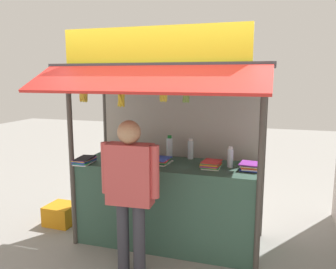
{
  "coord_description": "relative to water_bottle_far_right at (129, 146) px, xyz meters",
  "views": [
    {
      "loc": [
        1.16,
        -3.76,
        2.02
      ],
      "look_at": [
        0.0,
        0.0,
        1.34
      ],
      "focal_mm": 36.44,
      "sensor_mm": 36.0,
      "label": 1
    }
  ],
  "objects": [
    {
      "name": "stall_counter",
      "position": [
        0.64,
        -0.3,
        -0.61
      ],
      "size": [
        2.14,
        0.74,
        0.99
      ],
      "primitive_type": "cube",
      "color": "#385B4C",
      "rests_on": "ground"
    },
    {
      "name": "water_bottle_back_left",
      "position": [
        1.36,
        -0.24,
        -0.0
      ],
      "size": [
        0.07,
        0.07,
        0.24
      ],
      "color": "silver",
      "rests_on": "stall_counter"
    },
    {
      "name": "magazine_stack_front_right",
      "position": [
        0.55,
        -0.31,
        -0.08
      ],
      "size": [
        0.22,
        0.3,
        0.06
      ],
      "color": "white",
      "rests_on": "stall_counter"
    },
    {
      "name": "banana_bunch_inner_left",
      "position": [
        0.27,
        -0.77,
        0.67
      ],
      "size": [
        0.1,
        0.1,
        0.33
      ],
      "color": "#332D23"
    },
    {
      "name": "banana_bunch_inner_right",
      "position": [
        0.74,
        -0.77,
        0.73
      ],
      "size": [
        0.11,
        0.11,
        0.26
      ],
      "color": "#332D23"
    },
    {
      "name": "banana_bunch_leftmost",
      "position": [
        0.97,
        -0.77,
        0.71
      ],
      "size": [
        0.09,
        0.09,
        0.26
      ],
      "color": "#332D23"
    },
    {
      "name": "vendor_person",
      "position": [
        0.49,
        -1.09,
        -0.14
      ],
      "size": [
        0.61,
        0.23,
        1.6
      ],
      "rotation": [
        0.0,
        0.0,
        3.2
      ],
      "color": "#383842",
      "rests_on": "ground"
    },
    {
      "name": "banana_bunch_rightmost",
      "position": [
        -0.18,
        -0.77,
        0.71
      ],
      "size": [
        0.11,
        0.11,
        0.28
      ],
      "color": "#332D23"
    },
    {
      "name": "water_bottle_left",
      "position": [
        0.19,
        -0.29,
        0.02
      ],
      "size": [
        0.08,
        0.08,
        0.28
      ],
      "color": "silver",
      "rests_on": "stall_counter"
    },
    {
      "name": "ground_plane",
      "position": [
        0.64,
        -0.3,
        -1.11
      ],
      "size": [
        20.0,
        20.0,
        0.0
      ],
      "primitive_type": "plane",
      "color": "gray"
    },
    {
      "name": "magazine_stack_center",
      "position": [
        -0.32,
        -0.58,
        -0.08
      ],
      "size": [
        0.21,
        0.31,
        0.07
      ],
      "color": "white",
      "rests_on": "stall_counter"
    },
    {
      "name": "magazine_stack_far_left",
      "position": [
        1.6,
        -0.31,
        -0.07
      ],
      "size": [
        0.25,
        0.25,
        0.08
      ],
      "color": "black",
      "rests_on": "stall_counter"
    },
    {
      "name": "water_bottle_mid_left",
      "position": [
        0.84,
        0.01,
        0.01
      ],
      "size": [
        0.07,
        0.07,
        0.26
      ],
      "color": "silver",
      "rests_on": "stall_counter"
    },
    {
      "name": "water_bottle_front_left",
      "position": [
        0.56,
        0.01,
        0.02
      ],
      "size": [
        0.08,
        0.08,
        0.28
      ],
      "color": "silver",
      "rests_on": "stall_counter"
    },
    {
      "name": "magazine_stack_right",
      "position": [
        1.16,
        -0.34,
        -0.07
      ],
      "size": [
        0.23,
        0.26,
        0.08
      ],
      "color": "white",
      "rests_on": "stall_counter"
    },
    {
      "name": "plastic_crate",
      "position": [
        -0.93,
        -0.23,
        -0.97
      ],
      "size": [
        0.4,
        0.4,
        0.27
      ],
      "primitive_type": "cube",
      "rotation": [
        0.0,
        0.0,
        -0.03
      ],
      "color": "orange",
      "rests_on": "ground"
    },
    {
      "name": "water_bottle_far_right",
      "position": [
        0.0,
        0.0,
        0.0
      ],
      "size": [
        0.07,
        0.07,
        0.25
      ],
      "color": "silver",
      "rests_on": "stall_counter"
    },
    {
      "name": "stall_structure",
      "position": [
        0.64,
        -0.19,
        0.42
      ],
      "size": [
        2.34,
        1.61,
        2.5
      ],
      "color": "#4C4742",
      "rests_on": "ground"
    }
  ]
}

